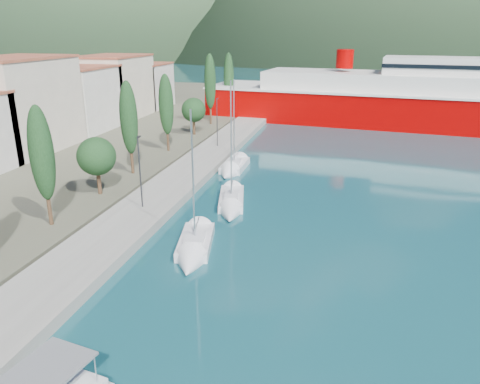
# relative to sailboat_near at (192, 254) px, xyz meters

# --- Properties ---
(ground) EXTENTS (1400.00, 1400.00, 0.00)m
(ground) POSITION_rel_sailboat_near_xyz_m (2.30, 110.55, -0.30)
(ground) COLOR #164B55
(quay) EXTENTS (5.00, 88.00, 0.80)m
(quay) POSITION_rel_sailboat_near_xyz_m (-6.70, 16.55, 0.10)
(quay) COLOR gray
(quay) RESTS_ON ground
(town_buildings) EXTENTS (9.20, 69.20, 11.30)m
(town_buildings) POSITION_rel_sailboat_near_xyz_m (-29.70, 27.45, 5.27)
(town_buildings) COLOR beige
(town_buildings) RESTS_ON land_strip
(tree_row) EXTENTS (3.48, 62.86, 10.86)m
(tree_row) POSITION_rel_sailboat_near_xyz_m (-12.04, 23.03, 5.48)
(tree_row) COLOR #47301E
(tree_row) RESTS_ON land_strip
(lamp_posts) EXTENTS (0.15, 47.87, 6.06)m
(lamp_posts) POSITION_rel_sailboat_near_xyz_m (-6.70, 5.71, 3.78)
(lamp_posts) COLOR #2D2D33
(lamp_posts) RESTS_ON quay
(sailboat_near) EXTENTS (3.76, 7.96, 11.00)m
(sailboat_near) POSITION_rel_sailboat_near_xyz_m (0.00, 0.00, 0.00)
(sailboat_near) COLOR silver
(sailboat_near) RESTS_ON ground
(sailboat_mid) EXTENTS (3.93, 8.52, 11.87)m
(sailboat_mid) POSITION_rel_sailboat_near_xyz_m (0.28, 9.37, -0.01)
(sailboat_mid) COLOR silver
(sailboat_mid) RESTS_ON ground
(sailboat_far) EXTENTS (2.45, 7.47, 10.94)m
(sailboat_far) POSITION_rel_sailboat_near_xyz_m (-2.59, 20.28, 0.01)
(sailboat_far) COLOR silver
(sailboat_far) RESTS_ON ground
(ferry) EXTENTS (64.26, 20.13, 12.55)m
(ferry) POSITION_rel_sailboat_near_xyz_m (16.83, 53.79, 3.52)
(ferry) COLOR #9D0000
(ferry) RESTS_ON ground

